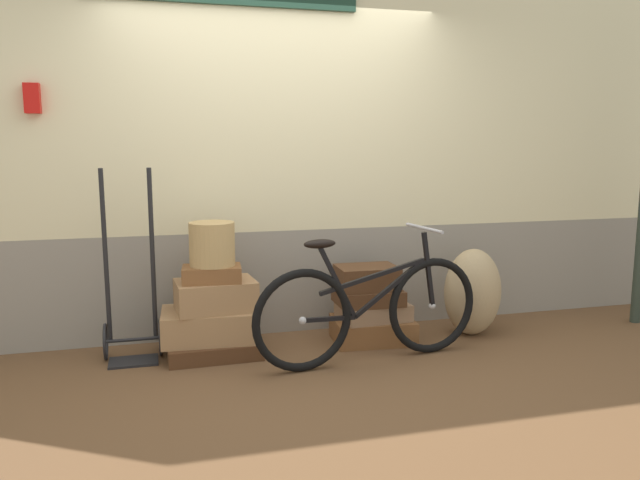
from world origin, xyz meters
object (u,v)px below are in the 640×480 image
(suitcase_5, at_px, (373,311))
(wicker_basket, at_px, (212,244))
(suitcase_3, at_px, (212,274))
(suitcase_2, at_px, (216,295))
(suitcase_0, at_px, (214,347))
(suitcase_4, at_px, (373,330))
(suitcase_7, at_px, (367,278))
(suitcase_1, at_px, (209,324))
(burlap_sack, at_px, (473,292))
(bicycle, at_px, (370,310))
(suitcase_6, at_px, (368,296))
(luggage_trolley, at_px, (132,312))

(suitcase_5, distance_m, wicker_basket, 1.31)
(suitcase_3, bearing_deg, suitcase_2, 56.81)
(suitcase_0, bearing_deg, wicker_basket, 34.27)
(suitcase_4, distance_m, suitcase_7, 0.41)
(suitcase_2, bearing_deg, suitcase_7, -5.05)
(suitcase_1, distance_m, burlap_sack, 2.03)
(suitcase_1, xyz_separation_m, bicycle, (1.04, -0.44, 0.15))
(suitcase_2, xyz_separation_m, suitcase_3, (-0.02, -0.03, 0.16))
(suitcase_6, bearing_deg, suitcase_3, -177.94)
(suitcase_2, relative_size, bicycle, 0.33)
(suitcase_0, distance_m, luggage_trolley, 0.61)
(suitcase_2, xyz_separation_m, suitcase_5, (1.17, -0.01, -0.19))
(wicker_basket, bearing_deg, suitcase_3, -111.00)
(suitcase_0, height_order, suitcase_1, suitcase_1)
(suitcase_6, xyz_separation_m, bicycle, (-0.13, -0.41, 0.01))
(suitcase_3, bearing_deg, luggage_trolley, 175.44)
(suitcase_4, bearing_deg, suitcase_7, -163.16)
(suitcase_6, relative_size, burlap_sack, 0.70)
(suitcase_2, xyz_separation_m, burlap_sack, (1.97, -0.05, -0.09))
(suitcase_2, distance_m, suitcase_3, 0.17)
(suitcase_2, height_order, wicker_basket, wicker_basket)
(suitcase_1, xyz_separation_m, suitcase_5, (1.22, -0.02, 0.02))
(burlap_sack, bearing_deg, suitcase_4, 176.56)
(wicker_basket, bearing_deg, burlap_sack, -1.33)
(suitcase_1, xyz_separation_m, suitcase_6, (1.18, -0.03, 0.14))
(suitcase_7, relative_size, luggage_trolley, 0.33)
(suitcase_5, height_order, bicycle, bicycle)
(suitcase_0, height_order, burlap_sack, burlap_sack)
(suitcase_4, bearing_deg, luggage_trolley, -177.11)
(suitcase_5, bearing_deg, suitcase_6, -171.52)
(suitcase_4, distance_m, bicycle, 0.54)
(suitcase_7, relative_size, bicycle, 0.27)
(suitcase_0, distance_m, suitcase_4, 1.20)
(wicker_basket, relative_size, burlap_sack, 0.46)
(suitcase_3, distance_m, suitcase_4, 1.30)
(luggage_trolley, bearing_deg, bicycle, -17.55)
(burlap_sack, distance_m, bicycle, 1.05)
(burlap_sack, bearing_deg, suitcase_1, 178.11)
(suitcase_7, relative_size, burlap_sack, 0.65)
(suitcase_5, bearing_deg, luggage_trolley, 174.01)
(luggage_trolley, distance_m, bicycle, 1.64)
(suitcase_0, xyz_separation_m, luggage_trolley, (-0.54, 0.08, 0.28))
(suitcase_3, distance_m, burlap_sack, 2.02)
(burlap_sack, relative_size, bicycle, 0.41)
(suitcase_0, distance_m, suitcase_6, 1.19)
(suitcase_2, bearing_deg, suitcase_0, -156.32)
(suitcase_6, bearing_deg, suitcase_4, 19.19)
(suitcase_5, relative_size, suitcase_7, 1.12)
(suitcase_6, xyz_separation_m, burlap_sack, (0.85, -0.03, -0.01))
(suitcase_7, bearing_deg, suitcase_4, 13.22)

